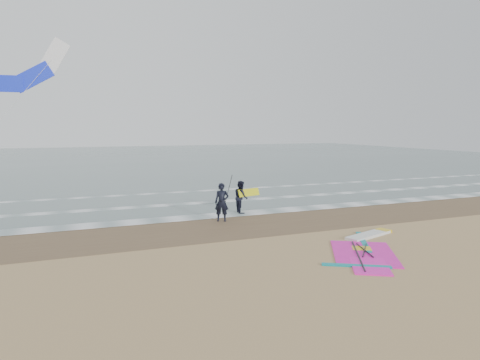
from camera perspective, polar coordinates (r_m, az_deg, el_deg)
name	(u,v)px	position (r m, az deg, el deg)	size (l,w,h in m)	color
ground	(298,264)	(14.35, 7.70, -11.08)	(120.00, 120.00, 0.00)	tan
sea_water	(123,160)	(60.39, -15.30, 2.64)	(120.00, 80.00, 0.02)	#47605E
wet_sand_band	(233,225)	(19.60, -0.99, -6.04)	(120.00, 5.00, 0.01)	brown
foam_waterline	(204,208)	(23.71, -4.81, -3.69)	(120.00, 9.15, 0.02)	white
windsurf_rig	(366,248)	(16.60, 16.51, -8.67)	(5.15, 4.88, 0.12)	white
person_standing	(222,202)	(20.25, -2.45, -2.99)	(0.67, 0.44, 1.83)	black
person_walking	(241,197)	(22.17, 0.13, -2.27)	(0.82, 0.64, 1.69)	black
held_pole	(228,193)	(20.28, -1.65, -1.75)	(0.17, 0.86, 1.82)	black
carried_kiteboard	(249,192)	(22.19, 1.18, -1.68)	(1.30, 0.51, 0.39)	yellow
surf_kite	(1,69)	(23.89, -29.25, 12.77)	(6.27, 2.30, 7.64)	white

